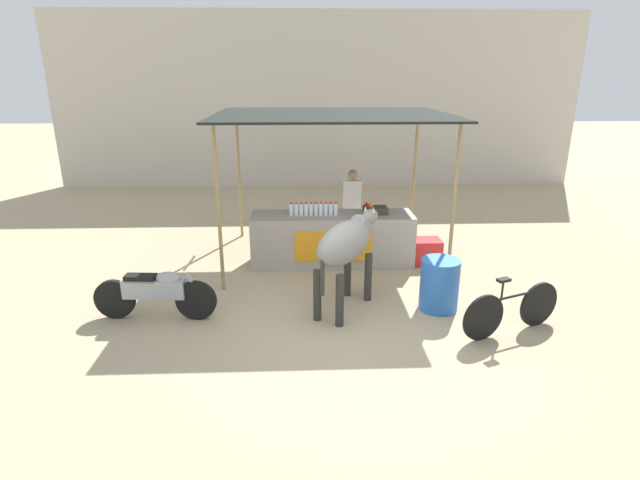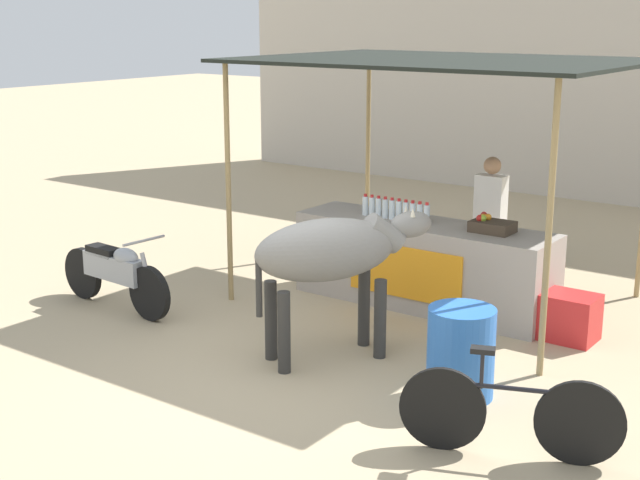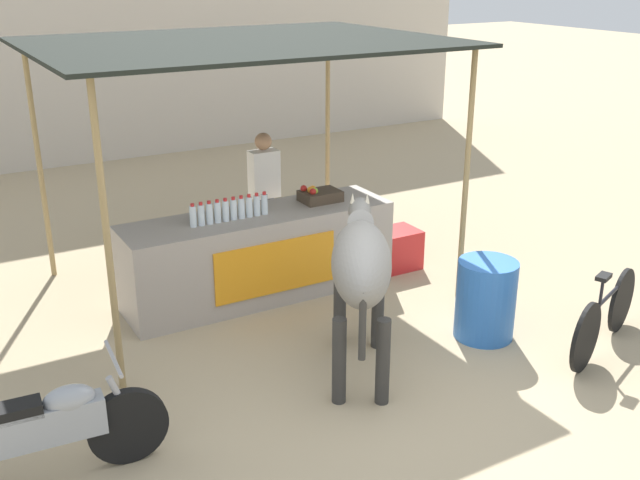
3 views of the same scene
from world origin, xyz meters
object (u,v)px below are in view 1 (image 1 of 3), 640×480
object	(u,v)px
vendor_behind_counter	(352,209)
cow	(346,245)
fruit_crate	(375,210)
water_barrel	(439,285)
stall_counter	(332,239)
cooler_box	(424,252)
bicycle_leaning	(512,310)
motorcycle_parked	(156,292)

from	to	relation	value
vendor_behind_counter	cow	world-z (taller)	vendor_behind_counter
fruit_crate	vendor_behind_counter	world-z (taller)	vendor_behind_counter
vendor_behind_counter	water_barrel	size ratio (longest dim) A/B	2.07
stall_counter	water_barrel	size ratio (longest dim) A/B	3.76
vendor_behind_counter	cow	bearing A→B (deg)	-97.60
cooler_box	cow	world-z (taller)	cow
water_barrel	bicycle_leaning	xyz separation A→B (m)	(0.80, -0.77, -0.05)
cow	bicycle_leaning	size ratio (longest dim) A/B	1.12
stall_counter	fruit_crate	size ratio (longest dim) A/B	6.82
stall_counter	cooler_box	bearing A→B (deg)	-3.20
fruit_crate	cow	world-z (taller)	cow
fruit_crate	vendor_behind_counter	bearing A→B (deg)	116.47
fruit_crate	motorcycle_parked	size ratio (longest dim) A/B	0.24
fruit_crate	water_barrel	distance (m)	2.25
fruit_crate	water_barrel	xyz separation A→B (m)	(0.72, -2.04, -0.63)
cooler_box	bicycle_leaning	bearing A→B (deg)	-77.91
stall_counter	motorcycle_parked	world-z (taller)	stall_counter
stall_counter	cow	bearing A→B (deg)	-87.40
vendor_behind_counter	bicycle_leaning	size ratio (longest dim) A/B	1.06
water_barrel	motorcycle_parked	size ratio (longest dim) A/B	0.44
vendor_behind_counter	motorcycle_parked	xyz separation A→B (m)	(-3.14, -2.89, -0.42)
fruit_crate	bicycle_leaning	distance (m)	3.27
cow	bicycle_leaning	world-z (taller)	cow
cow	motorcycle_parked	distance (m)	2.86
cooler_box	bicycle_leaning	xyz separation A→B (m)	(0.57, -2.66, 0.11)
stall_counter	cooler_box	size ratio (longest dim) A/B	5.00
water_barrel	fruit_crate	bearing A→B (deg)	109.33
cooler_box	cow	size ratio (longest dim) A/B	0.34
fruit_crate	water_barrel	bearing A→B (deg)	-70.67
vendor_behind_counter	water_barrel	xyz separation A→B (m)	(1.06, -2.74, -0.45)
fruit_crate	cow	distance (m)	2.08
vendor_behind_counter	fruit_crate	bearing A→B (deg)	-63.53
fruit_crate	cow	xyz separation A→B (m)	(-0.70, -1.96, 0.00)
fruit_crate	cow	size ratio (longest dim) A/B	0.25
water_barrel	cow	size ratio (longest dim) A/B	0.46
cooler_box	motorcycle_parked	world-z (taller)	motorcycle_parked
stall_counter	fruit_crate	bearing A→B (deg)	3.94
stall_counter	fruit_crate	xyz separation A→B (m)	(0.79, 0.05, 0.55)
fruit_crate	cow	bearing A→B (deg)	-109.74
stall_counter	motorcycle_parked	bearing A→B (deg)	-141.61
stall_counter	bicycle_leaning	xyz separation A→B (m)	(2.31, -2.76, -0.13)
vendor_behind_counter	cow	xyz separation A→B (m)	(-0.35, -2.66, 0.18)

